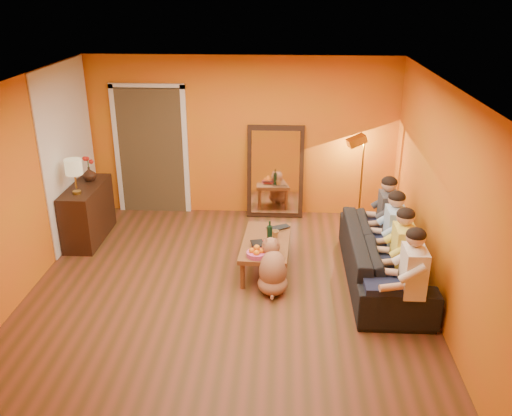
# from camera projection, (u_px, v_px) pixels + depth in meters

# --- Properties ---
(room_shell) EXTENTS (5.00, 5.50, 2.60)m
(room_shell) POSITION_uv_depth(u_px,v_px,m) (227.00, 189.00, 6.59)
(room_shell) COLOR brown
(room_shell) RESTS_ON ground
(white_accent) EXTENTS (0.02, 1.90, 2.58)m
(white_accent) POSITION_uv_depth(u_px,v_px,m) (69.00, 153.00, 7.99)
(white_accent) COLOR white
(white_accent) RESTS_ON wall_left
(doorway_recess) EXTENTS (1.06, 0.30, 2.10)m
(doorway_recess) POSITION_uv_depth(u_px,v_px,m) (153.00, 149.00, 9.03)
(doorway_recess) COLOR #3F2D19
(doorway_recess) RESTS_ON floor
(door_jamb_left) EXTENTS (0.08, 0.06, 2.20)m
(door_jamb_left) POSITION_uv_depth(u_px,v_px,m) (117.00, 151.00, 8.95)
(door_jamb_left) COLOR white
(door_jamb_left) RESTS_ON wall_back
(door_jamb_right) EXTENTS (0.08, 0.06, 2.20)m
(door_jamb_right) POSITION_uv_depth(u_px,v_px,m) (186.00, 152.00, 8.89)
(door_jamb_right) COLOR white
(door_jamb_right) RESTS_ON wall_back
(door_header) EXTENTS (1.22, 0.06, 0.08)m
(door_header) POSITION_uv_depth(u_px,v_px,m) (146.00, 86.00, 8.51)
(door_header) COLOR white
(door_header) RESTS_ON wall_back
(mirror_frame) EXTENTS (0.92, 0.27, 1.51)m
(mirror_frame) POSITION_uv_depth(u_px,v_px,m) (275.00, 172.00, 8.86)
(mirror_frame) COLOR black
(mirror_frame) RESTS_ON floor
(mirror_glass) EXTENTS (0.78, 0.21, 1.35)m
(mirror_glass) POSITION_uv_depth(u_px,v_px,m) (275.00, 173.00, 8.82)
(mirror_glass) COLOR white
(mirror_glass) RESTS_ON mirror_frame
(sideboard) EXTENTS (0.44, 1.18, 0.85)m
(sideboard) POSITION_uv_depth(u_px,v_px,m) (88.00, 213.00, 8.13)
(sideboard) COLOR black
(sideboard) RESTS_ON floor
(table_lamp) EXTENTS (0.24, 0.24, 0.51)m
(table_lamp) POSITION_uv_depth(u_px,v_px,m) (75.00, 177.00, 7.59)
(table_lamp) COLOR beige
(table_lamp) RESTS_ON sideboard
(sofa) EXTENTS (2.35, 0.92, 0.69)m
(sofa) POSITION_uv_depth(u_px,v_px,m) (384.00, 258.00, 6.98)
(sofa) COLOR black
(sofa) RESTS_ON floor
(coffee_table) EXTENTS (0.68, 1.25, 0.42)m
(coffee_table) POSITION_uv_depth(u_px,v_px,m) (266.00, 255.00, 7.34)
(coffee_table) COLOR brown
(coffee_table) RESTS_ON floor
(floor_lamp) EXTENTS (0.35, 0.31, 1.44)m
(floor_lamp) POSITION_uv_depth(u_px,v_px,m) (361.00, 181.00, 8.54)
(floor_lamp) COLOR #B58E35
(floor_lamp) RESTS_ON floor
(dog) EXTENTS (0.42, 0.62, 0.70)m
(dog) POSITION_uv_depth(u_px,v_px,m) (273.00, 266.00, 6.77)
(dog) COLOR #A36949
(dog) RESTS_ON floor
(person_far_left) EXTENTS (0.70, 0.44, 1.22)m
(person_far_left) POSITION_uv_depth(u_px,v_px,m) (412.00, 279.00, 5.95)
(person_far_left) COLOR silver
(person_far_left) RESTS_ON sofa
(person_mid_left) EXTENTS (0.70, 0.44, 1.22)m
(person_mid_left) POSITION_uv_depth(u_px,v_px,m) (403.00, 256.00, 6.46)
(person_mid_left) COLOR #D4C746
(person_mid_left) RESTS_ON sofa
(person_mid_right) EXTENTS (0.70, 0.44, 1.22)m
(person_mid_right) POSITION_uv_depth(u_px,v_px,m) (394.00, 236.00, 6.96)
(person_mid_right) COLOR #92B8E2
(person_mid_right) RESTS_ON sofa
(person_far_right) EXTENTS (0.70, 0.44, 1.22)m
(person_far_right) POSITION_uv_depth(u_px,v_px,m) (387.00, 219.00, 7.47)
(person_far_right) COLOR #37373C
(person_far_right) RESTS_ON sofa
(fruit_bowl) EXTENTS (0.26, 0.26, 0.16)m
(fruit_bowl) POSITION_uv_depth(u_px,v_px,m) (257.00, 251.00, 6.82)
(fruit_bowl) COLOR #C84684
(fruit_bowl) RESTS_ON coffee_table
(wine_bottle) EXTENTS (0.07, 0.07, 0.31)m
(wine_bottle) POSITION_uv_depth(u_px,v_px,m) (270.00, 232.00, 7.15)
(wine_bottle) COLOR black
(wine_bottle) RESTS_ON coffee_table
(tumbler) EXTENTS (0.13, 0.13, 0.10)m
(tumbler) POSITION_uv_depth(u_px,v_px,m) (275.00, 234.00, 7.35)
(tumbler) COLOR #B27F3F
(tumbler) RESTS_ON coffee_table
(laptop) EXTENTS (0.39, 0.35, 0.03)m
(laptop) POSITION_uv_depth(u_px,v_px,m) (280.00, 229.00, 7.57)
(laptop) COLOR black
(laptop) RESTS_ON coffee_table
(book_lower) EXTENTS (0.18, 0.24, 0.02)m
(book_lower) POSITION_uv_depth(u_px,v_px,m) (252.00, 246.00, 7.08)
(book_lower) COLOR black
(book_lower) RESTS_ON coffee_table
(book_mid) EXTENTS (0.19, 0.25, 0.02)m
(book_mid) POSITION_uv_depth(u_px,v_px,m) (252.00, 245.00, 7.08)
(book_mid) COLOR red
(book_mid) RESTS_ON book_lower
(book_upper) EXTENTS (0.21, 0.25, 0.02)m
(book_upper) POSITION_uv_depth(u_px,v_px,m) (252.00, 244.00, 7.06)
(book_upper) COLOR black
(book_upper) RESTS_ON book_mid
(vase) EXTENTS (0.20, 0.20, 0.21)m
(vase) POSITION_uv_depth(u_px,v_px,m) (89.00, 174.00, 8.16)
(vase) COLOR black
(vase) RESTS_ON sideboard
(flowers) EXTENTS (0.17, 0.17, 0.39)m
(flowers) POSITION_uv_depth(u_px,v_px,m) (88.00, 161.00, 8.08)
(flowers) COLOR red
(flowers) RESTS_ON vase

